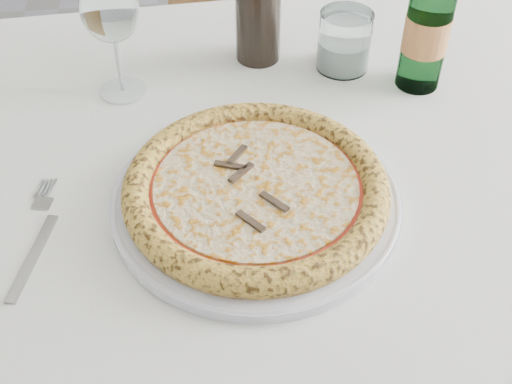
# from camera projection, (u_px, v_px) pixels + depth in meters

# --- Properties ---
(floor) EXTENTS (5.00, 6.00, 0.02)m
(floor) POSITION_uv_depth(u_px,v_px,m) (279.00, 329.00, 1.55)
(floor) COLOR slate
(floor) RESTS_ON ground
(dining_table) EXTENTS (1.47, 0.92, 0.76)m
(dining_table) POSITION_uv_depth(u_px,v_px,m) (248.00, 199.00, 0.91)
(dining_table) COLOR brown
(dining_table) RESTS_ON floor
(chair_far) EXTENTS (0.48, 0.48, 0.93)m
(chair_far) POSITION_uv_depth(u_px,v_px,m) (250.00, 16.00, 1.56)
(chair_far) COLOR brown
(chair_far) RESTS_ON floor
(plate) EXTENTS (0.35, 0.35, 0.02)m
(plate) POSITION_uv_depth(u_px,v_px,m) (256.00, 199.00, 0.77)
(plate) COLOR silver
(plate) RESTS_ON dining_table
(pizza) EXTENTS (0.32, 0.32, 0.03)m
(pizza) POSITION_uv_depth(u_px,v_px,m) (256.00, 188.00, 0.76)
(pizza) COLOR tan
(pizza) RESTS_ON plate
(fork) EXTENTS (0.04, 0.18, 0.00)m
(fork) POSITION_uv_depth(u_px,v_px,m) (36.00, 238.00, 0.73)
(fork) COLOR gray
(fork) RESTS_ON dining_table
(wine_glass) EXTENTS (0.08, 0.08, 0.18)m
(wine_glass) POSITION_uv_depth(u_px,v_px,m) (110.00, 12.00, 0.85)
(wine_glass) COLOR silver
(wine_glass) RESTS_ON dining_table
(tumbler) EXTENTS (0.08, 0.08, 0.09)m
(tumbler) POSITION_uv_depth(u_px,v_px,m) (344.00, 45.00, 0.96)
(tumbler) COLOR white
(tumbler) RESTS_ON dining_table
(beer_bottle) EXTENTS (0.06, 0.06, 0.25)m
(beer_bottle) POSITION_uv_depth(u_px,v_px,m) (428.00, 24.00, 0.89)
(beer_bottle) COLOR #417E4E
(beer_bottle) RESTS_ON dining_table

